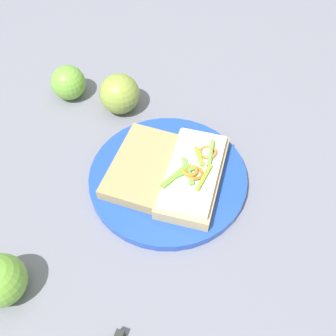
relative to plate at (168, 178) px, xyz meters
name	(u,v)px	position (x,y,z in m)	size (l,w,h in m)	color
ground_plane	(168,180)	(0.00, 0.00, -0.01)	(2.00, 2.00, 0.00)	slate
plate	(168,178)	(0.00, 0.00, 0.00)	(0.27, 0.27, 0.02)	blue
sandwich	(193,174)	(0.04, 0.03, 0.02)	(0.18, 0.20, 0.04)	tan
bread_slice_side	(144,166)	(-0.04, -0.03, 0.02)	(0.16, 0.10, 0.02)	tan
apple_0	(68,83)	(-0.29, -0.02, 0.03)	(0.07, 0.07, 0.07)	#73B23D
apple_1	(119,94)	(-0.20, 0.04, 0.03)	(0.08, 0.08, 0.08)	#90A641
apple_2	(0,280)	(0.01, -0.30, 0.03)	(0.07, 0.07, 0.07)	#70AD39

